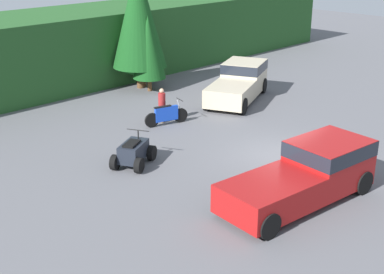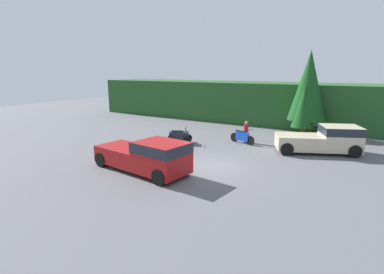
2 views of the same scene
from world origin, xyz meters
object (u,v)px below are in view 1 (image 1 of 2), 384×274
Objects in this scene: quad_atv at (134,153)px; rider_person at (162,104)px; pickup_truck_second at (239,81)px; dirt_bike at (166,115)px; pickup_truck_red at (309,172)px.

quad_atv is 1.35× the size of rider_person.
dirt_bike is at bearing 159.81° from pickup_truck_second.
dirt_bike is 0.61m from rider_person.
pickup_truck_red is 3.60× the size of rider_person.
pickup_truck_red is 9.43m from rider_person.
rider_person is (-5.54, 0.06, -0.08)m from pickup_truck_second.
rider_person reaches higher than quad_atv.
pickup_truck_second is 2.63× the size of dirt_bike.
pickup_truck_second is 10.11m from quad_atv.
pickup_truck_red is at bearing -152.86° from pickup_truck_second.
rider_person is at bearing 155.42° from pickup_truck_second.
pickup_truck_red is 2.66× the size of quad_atv.
quad_atv is at bearing -132.01° from dirt_bike.
pickup_truck_second is 3.41× the size of rider_person.
pickup_truck_red reaches higher than rider_person.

